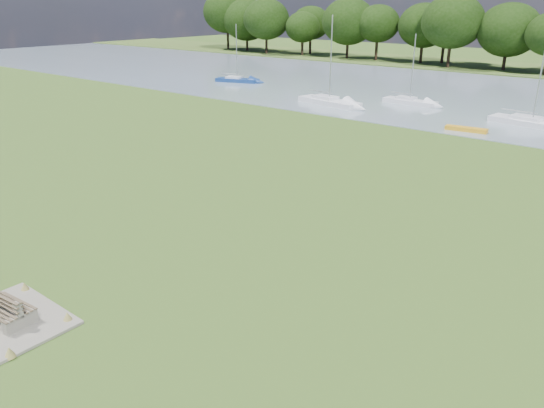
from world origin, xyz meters
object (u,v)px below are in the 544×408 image
Objects in this scene: sailboat_0 at (409,100)px; sailboat_2 at (329,100)px; sailboat_5 at (531,121)px; kayak at (466,129)px; bench_pair at (6,309)px; sailboat_3 at (237,79)px.

sailboat_0 is 8.58m from sailboat_2.
kayak is at bearing -114.35° from sailboat_5.
sailboat_2 reaches higher than bench_pair.
sailboat_5 is (12.95, -3.00, 0.03)m from sailboat_0.
bench_pair is 47.21m from sailboat_0.
sailboat_3 is at bearing 171.88° from sailboat_2.
sailboat_5 is (5.57, 43.63, -0.01)m from bench_pair.
bench_pair is at bearing -99.70° from kayak.
sailboat_2 is 19.63m from sailboat_5.
kayak is 16.09m from sailboat_2.
kayak is 0.38× the size of sailboat_5.
sailboat_3 is at bearing -176.50° from sailboat_5.
sailboat_2 reaches higher than sailboat_0.
kayak is 12.68m from sailboat_0.
sailboat_5 is (38.22, -3.48, 0.02)m from sailboat_3.
bench_pair is 0.23× the size of sailboat_5.
sailboat_0 is 0.96× the size of sailboat_3.
kayak is 0.38× the size of sailboat_2.
sailboat_2 is at bearing -135.87° from sailboat_0.
sailboat_3 reaches higher than bench_pair.
kayak is 0.48× the size of sailboat_0.
sailboat_0 is (-7.38, 46.63, -0.05)m from bench_pair.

